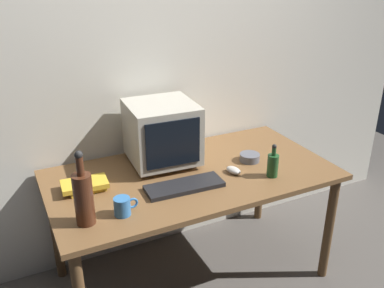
{
  "coord_description": "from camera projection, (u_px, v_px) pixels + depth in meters",
  "views": [
    {
      "loc": [
        -0.94,
        -1.92,
        1.86
      ],
      "look_at": [
        0.0,
        0.0,
        0.91
      ],
      "focal_mm": 39.51,
      "sensor_mm": 36.0,
      "label": 1
    }
  ],
  "objects": [
    {
      "name": "book_stack",
      "position": [
        85.0,
        185.0,
        2.23
      ],
      "size": [
        0.25,
        0.16,
        0.05
      ],
      "color": "gold",
      "rests_on": "desk"
    },
    {
      "name": "desk",
      "position": [
        192.0,
        185.0,
        2.44
      ],
      "size": [
        1.62,
        0.85,
        0.73
      ],
      "color": "brown",
      "rests_on": "ground"
    },
    {
      "name": "bottle_short",
      "position": [
        273.0,
        164.0,
        2.35
      ],
      "size": [
        0.06,
        0.06,
        0.2
      ],
      "color": "#1E4C23",
      "rests_on": "desk"
    },
    {
      "name": "crt_monitor",
      "position": [
        162.0,
        133.0,
        2.46
      ],
      "size": [
        0.4,
        0.41,
        0.37
      ],
      "color": "#B2AD9E",
      "rests_on": "desk"
    },
    {
      "name": "keyboard",
      "position": [
        184.0,
        186.0,
        2.25
      ],
      "size": [
        0.43,
        0.17,
        0.02
      ],
      "primitive_type": "cube",
      "rotation": [
        0.0,
        0.0,
        -0.05
      ],
      "color": "black",
      "rests_on": "desk"
    },
    {
      "name": "bottle_tall",
      "position": [
        84.0,
        197.0,
        1.9
      ],
      "size": [
        0.09,
        0.09,
        0.37
      ],
      "color": "#472314",
      "rests_on": "desk"
    },
    {
      "name": "cd_spindle",
      "position": [
        250.0,
        157.0,
        2.55
      ],
      "size": [
        0.12,
        0.12,
        0.04
      ],
      "primitive_type": "cylinder",
      "color": "#595B66",
      "rests_on": "desk"
    },
    {
      "name": "ground_plane",
      "position": [
        192.0,
        274.0,
        2.71
      ],
      "size": [
        6.0,
        6.0,
        0.0
      ],
      "primitive_type": "plane",
      "color": "#56514C"
    },
    {
      "name": "computer_mouse",
      "position": [
        233.0,
        170.0,
        2.4
      ],
      "size": [
        0.08,
        0.11,
        0.04
      ],
      "primitive_type": "ellipsoid",
      "rotation": [
        0.0,
        0.0,
        0.23
      ],
      "color": "beige",
      "rests_on": "desk"
    },
    {
      "name": "mug",
      "position": [
        123.0,
        206.0,
        2.0
      ],
      "size": [
        0.12,
        0.08,
        0.09
      ],
      "color": "#3370B2",
      "rests_on": "desk"
    },
    {
      "name": "back_wall",
      "position": [
        158.0,
        66.0,
        2.6
      ],
      "size": [
        4.0,
        0.08,
        2.5
      ],
      "primitive_type": "cube",
      "color": "silver",
      "rests_on": "ground"
    }
  ]
}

